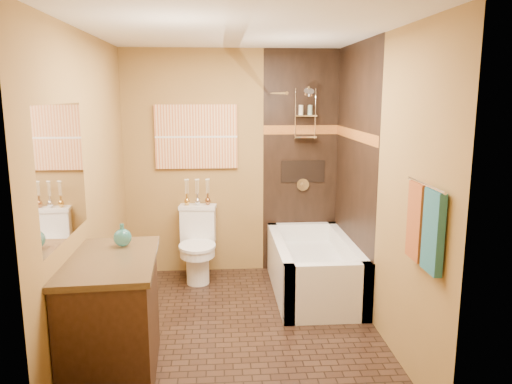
{
  "coord_description": "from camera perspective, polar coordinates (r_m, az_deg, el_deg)",
  "views": [
    {
      "loc": [
        -0.15,
        -4.05,
        2.02
      ],
      "look_at": [
        0.18,
        0.4,
        1.13
      ],
      "focal_mm": 35.0,
      "sensor_mm": 36.0,
      "label": 1
    }
  ],
  "objects": [
    {
      "name": "curtain_rod",
      "position": [
        4.83,
        2.27,
        11.22
      ],
      "size": [
        0.03,
        1.55,
        0.03
      ],
      "primitive_type": "cylinder",
      "rotation": [
        1.57,
        0.0,
        0.0
      ],
      "color": "silver",
      "rests_on": "wall_back"
    },
    {
      "name": "towel_bar",
      "position": [
        3.32,
        18.84,
        0.76
      ],
      "size": [
        0.02,
        0.55,
        0.02
      ],
      "primitive_type": "cylinder",
      "rotation": [
        1.57,
        0.0,
        0.0
      ],
      "color": "silver",
      "rests_on": "wall_right"
    },
    {
      "name": "shower_fixtures",
      "position": [
        5.52,
        5.65,
        7.49
      ],
      "size": [
        0.24,
        0.33,
        1.16
      ],
      "color": "silver",
      "rests_on": "floor"
    },
    {
      "name": "wall_back",
      "position": [
        5.61,
        -2.74,
        3.32
      ],
      "size": [
        2.4,
        0.02,
        2.5
      ],
      "primitive_type": "cube",
      "color": "olive",
      "rests_on": "floor"
    },
    {
      "name": "alcove_tile_right",
      "position": [
        5.04,
        11.14,
        2.24
      ],
      "size": [
        0.01,
        1.5,
        2.5
      ],
      "primitive_type": "cube",
      "color": "black",
      "rests_on": "wall_right"
    },
    {
      "name": "mosaic_band_right",
      "position": [
        5.0,
        11.19,
        6.43
      ],
      "size": [
        0.01,
        1.5,
        0.1
      ],
      "primitive_type": "cube",
      "color": "brown",
      "rests_on": "alcove_tile_right"
    },
    {
      "name": "vanity",
      "position": [
        3.8,
        -16.11,
        -13.64
      ],
      "size": [
        0.68,
        1.05,
        0.9
      ],
      "rotation": [
        0.0,
        0.0,
        0.06
      ],
      "color": "black",
      "rests_on": "floor"
    },
    {
      "name": "alcove_tile_back",
      "position": [
        5.67,
        5.13,
        3.37
      ],
      "size": [
        0.85,
        0.01,
        2.5
      ],
      "primitive_type": "cube",
      "color": "black",
      "rests_on": "wall_back"
    },
    {
      "name": "mosaic_band_back",
      "position": [
        5.62,
        5.21,
        7.1
      ],
      "size": [
        0.85,
        0.01,
        0.1
      ],
      "primitive_type": "cube",
      "color": "brown",
      "rests_on": "alcove_tile_back"
    },
    {
      "name": "wall_left",
      "position": [
        4.25,
        -18.51,
        0.22
      ],
      "size": [
        0.02,
        3.0,
        2.5
      ],
      "primitive_type": "cube",
      "color": "olive",
      "rests_on": "floor"
    },
    {
      "name": "towel_rust",
      "position": [
        3.5,
        17.89,
        -3.2
      ],
      "size": [
        0.05,
        0.22,
        0.52
      ],
      "primitive_type": "cube",
      "color": "#98471B",
      "rests_on": "towel_bar"
    },
    {
      "name": "alcove_niche",
      "position": [
        5.68,
        5.37,
        2.36
      ],
      "size": [
        0.5,
        0.01,
        0.25
      ],
      "primitive_type": "cube",
      "color": "black",
      "rests_on": "alcove_tile_back"
    },
    {
      "name": "floor",
      "position": [
        4.53,
        -2.02,
        -15.26
      ],
      "size": [
        3.0,
        3.0,
        0.0
      ],
      "primitive_type": "plane",
      "color": "black",
      "rests_on": "ground"
    },
    {
      "name": "wall_front",
      "position": [
        2.67,
        -0.86,
        -5.5
      ],
      "size": [
        2.4,
        0.02,
        2.5
      ],
      "primitive_type": "cube",
      "color": "olive",
      "rests_on": "floor"
    },
    {
      "name": "sunset_painting",
      "position": [
        5.55,
        -6.84,
        6.29
      ],
      "size": [
        0.9,
        0.04,
        0.7
      ],
      "primitive_type": "cube",
      "color": "#D06131",
      "rests_on": "wall_back"
    },
    {
      "name": "towel_teal",
      "position": [
        3.27,
        19.6,
        -4.31
      ],
      "size": [
        0.05,
        0.22,
        0.52
      ],
      "primitive_type": "cube",
      "color": "#1F5569",
      "rests_on": "towel_bar"
    },
    {
      "name": "teal_bottle",
      "position": [
        3.85,
        -15.03,
        -4.78
      ],
      "size": [
        0.17,
        0.17,
        0.21
      ],
      "primitive_type": null,
      "rotation": [
        0.0,
        0.0,
        -0.27
      ],
      "color": "#297C77",
      "rests_on": "vanity"
    },
    {
      "name": "toilet",
      "position": [
        5.51,
        -6.67,
        -5.92
      ],
      "size": [
        0.42,
        0.62,
        0.8
      ],
      "rotation": [
        0.0,
        0.0,
        -0.1
      ],
      "color": "white",
      "rests_on": "floor"
    },
    {
      "name": "wall_right",
      "position": [
        4.34,
        13.9,
        0.68
      ],
      "size": [
        0.02,
        3.0,
        2.5
      ],
      "primitive_type": "cube",
      "color": "olive",
      "rests_on": "floor"
    },
    {
      "name": "bathtub",
      "position": [
        5.21,
        6.54,
        -9.03
      ],
      "size": [
        0.8,
        1.5,
        0.55
      ],
      "color": "white",
      "rests_on": "floor"
    },
    {
      "name": "vanity_mirror",
      "position": [
        3.56,
        -21.18,
        2.1
      ],
      "size": [
        0.01,
        1.0,
        0.9
      ],
      "primitive_type": "cube",
      "color": "white",
      "rests_on": "wall_left"
    },
    {
      "name": "bud_vases",
      "position": [
        5.55,
        -6.73,
        0.08
      ],
      "size": [
        0.29,
        0.06,
        0.29
      ],
      "color": "gold",
      "rests_on": "toilet"
    },
    {
      "name": "ceiling",
      "position": [
        4.08,
        -2.27,
        17.98
      ],
      "size": [
        3.0,
        3.0,
        0.0
      ],
      "primitive_type": "plane",
      "color": "silver",
      "rests_on": "wall_back"
    }
  ]
}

